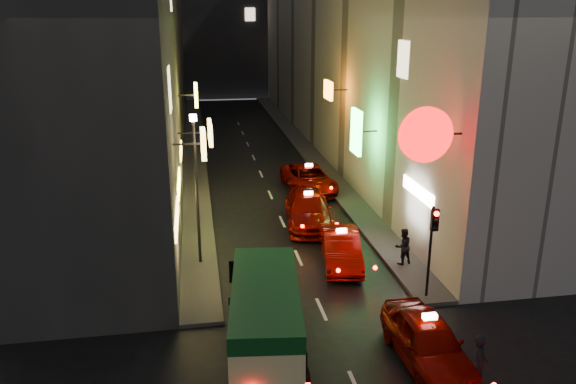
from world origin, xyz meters
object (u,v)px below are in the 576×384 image
minibus (265,312)px  lamp_post (196,180)px  taxi_near (428,337)px  pedestrian_crossing (479,360)px  traffic_light (433,233)px

minibus → lamp_post: lamp_post is taller
minibus → taxi_near: size_ratio=1.07×
pedestrian_crossing → traffic_light: (0.70, 5.09, 1.70)m
minibus → pedestrian_crossing: 6.21m
pedestrian_crossing → lamp_post: size_ratio=0.32×
taxi_near → minibus: bearing=166.8°
traffic_light → lamp_post: size_ratio=0.56×
taxi_near → pedestrian_crossing: bearing=-58.9°
traffic_light → pedestrian_crossing: bearing=-97.8°
taxi_near → traffic_light: bearing=66.5°
taxi_near → pedestrian_crossing: pedestrian_crossing is taller
taxi_near → traffic_light: (1.58, 3.63, 1.82)m
pedestrian_crossing → traffic_light: 5.41m
pedestrian_crossing → taxi_near: bearing=49.7°
pedestrian_crossing → lamp_post: 12.50m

